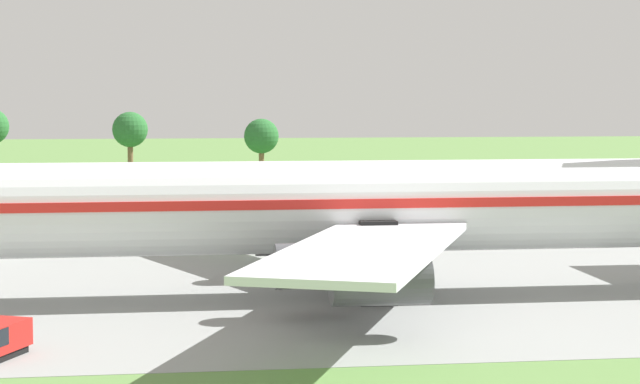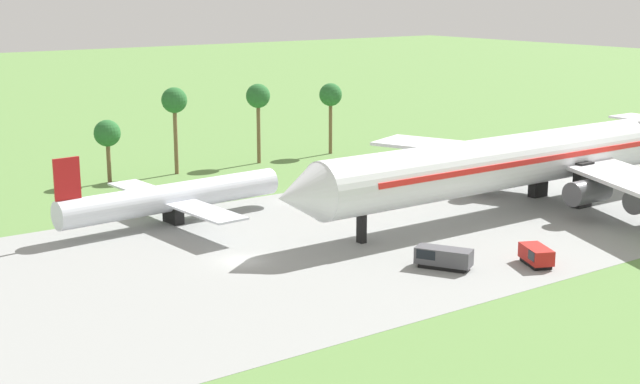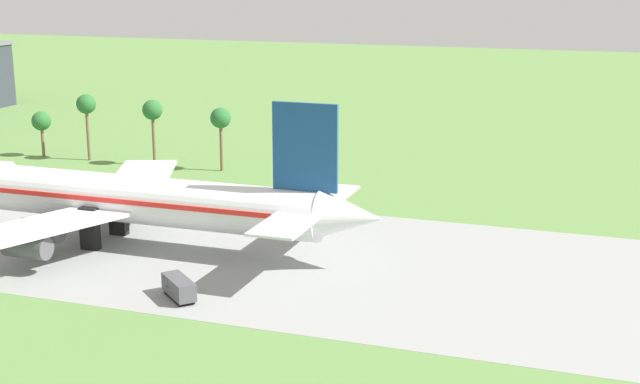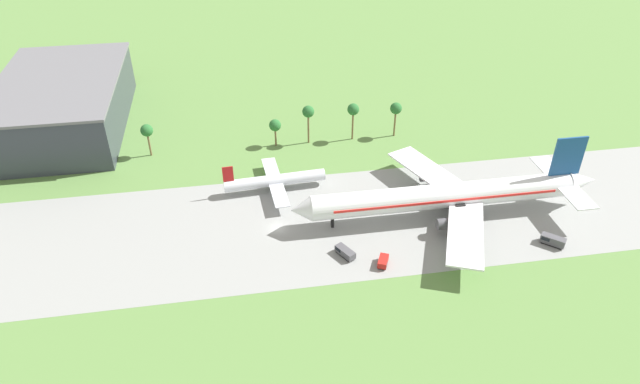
# 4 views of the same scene
# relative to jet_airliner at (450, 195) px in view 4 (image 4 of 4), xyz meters

# --- Properties ---
(ground_plane) EXTENTS (600.00, 600.00, 0.00)m
(ground_plane) POSITION_rel_jet_airliner_xyz_m (-42.90, 1.79, -6.06)
(ground_plane) COLOR #5B8442
(taxiway_strip) EXTENTS (320.00, 44.00, 0.02)m
(taxiway_strip) POSITION_rel_jet_airliner_xyz_m (-42.90, 1.79, -6.05)
(taxiway_strip) COLOR gray
(taxiway_strip) RESTS_ON ground_plane
(jet_airliner) EXTENTS (78.79, 53.33, 19.69)m
(jet_airliner) POSITION_rel_jet_airliner_xyz_m (0.00, 0.00, 0.00)
(jet_airliner) COLOR white
(jet_airliner) RESTS_ON ground_plane
(regional_aircraft) EXTENTS (27.27, 24.61, 8.94)m
(regional_aircraft) POSITION_rel_jet_airliner_xyz_m (-41.82, 18.59, -3.12)
(regional_aircraft) COLOR silver
(regional_aircraft) RESTS_ON ground_plane
(baggage_tug) EXTENTS (5.50, 5.20, 2.35)m
(baggage_tug) POSITION_rel_jet_airliner_xyz_m (20.39, -15.17, -4.79)
(baggage_tug) COLOR black
(baggage_tug) RESTS_ON ground_plane
(fuel_truck) EXTENTS (3.45, 4.42, 1.83)m
(fuel_truck) POSITION_rel_jet_airliner_xyz_m (-20.80, -15.88, -5.05)
(fuel_truck) COLOR black
(fuel_truck) RESTS_ON ground_plane
(catering_van) EXTENTS (4.36, 5.58, 1.97)m
(catering_van) POSITION_rel_jet_airliner_xyz_m (-28.65, -11.11, -4.98)
(catering_van) COLOR black
(catering_van) RESTS_ON ground_plane
(terminal_building) EXTENTS (36.72, 61.20, 16.40)m
(terminal_building) POSITION_rel_jet_airliner_xyz_m (-103.84, 65.59, 2.16)
(terminal_building) COLOR #333842
(terminal_building) RESTS_ON ground_plane
(palm_tree_row) EXTENTS (77.94, 3.60, 12.30)m
(palm_tree_row) POSITION_rel_jet_airliner_xyz_m (-32.23, 42.88, 2.71)
(palm_tree_row) COLOR brown
(palm_tree_row) RESTS_ON ground_plane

